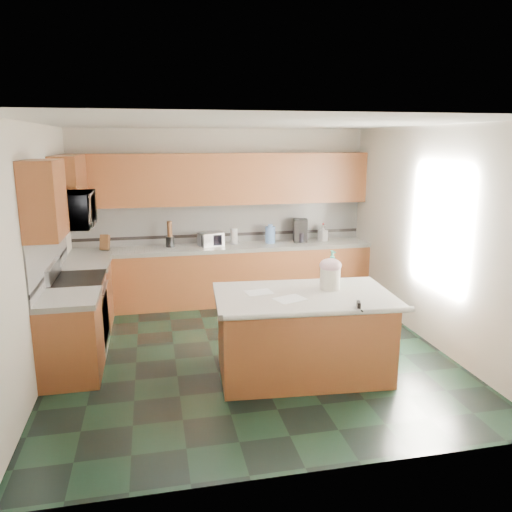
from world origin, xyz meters
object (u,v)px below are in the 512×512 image
object	(u,v)px
soap_bottle_island	(332,269)
coffee_maker	(300,230)
island_top	(303,296)
toaster_oven	(211,239)
island_base	(303,337)
treat_jar	(330,279)
knife_block	(105,243)

from	to	relation	value
soap_bottle_island	coffee_maker	size ratio (longest dim) A/B	1.11
island_top	toaster_oven	bearing A→B (deg)	108.16
island_base	treat_jar	distance (m)	0.70
treat_jar	coffee_maker	world-z (taller)	coffee_maker
treat_jar	toaster_oven	bearing A→B (deg)	98.46
island_base	soap_bottle_island	xyz separation A→B (m)	(0.39, 0.21, 0.69)
island_base	knife_block	size ratio (longest dim) A/B	7.78
island_base	treat_jar	world-z (taller)	treat_jar
island_top	coffee_maker	size ratio (longest dim) A/B	5.14
treat_jar	toaster_oven	xyz separation A→B (m)	(-1.00, 2.60, -0.01)
toaster_oven	coffee_maker	distance (m)	1.46
island_top	coffee_maker	bearing A→B (deg)	78.24
knife_block	toaster_oven	bearing A→B (deg)	12.48
island_base	toaster_oven	world-z (taller)	toaster_oven
toaster_oven	coffee_maker	xyz separation A→B (m)	(1.45, 0.03, 0.08)
soap_bottle_island	knife_block	size ratio (longest dim) A/B	1.78
toaster_oven	island_base	bearing A→B (deg)	-95.32
island_base	island_top	world-z (taller)	island_top
treat_jar	coffee_maker	xyz separation A→B (m)	(0.45, 2.63, 0.07)
treat_jar	knife_block	world-z (taller)	knife_block
island_top	treat_jar	world-z (taller)	treat_jar
island_base	coffee_maker	xyz separation A→B (m)	(0.79, 2.73, 0.67)
island_top	toaster_oven	size ratio (longest dim) A/B	5.27
island_base	coffee_maker	distance (m)	2.92
knife_block	toaster_oven	size ratio (longest dim) A/B	0.64
island_base	knife_block	distance (m)	3.57
treat_jar	island_base	bearing A→B (deg)	-174.69
knife_block	soap_bottle_island	bearing A→B (deg)	-30.88
island_base	knife_block	xyz separation A→B (m)	(-2.25, 2.70, 0.60)
treat_jar	island_top	bearing A→B (deg)	-174.69
soap_bottle_island	island_top	bearing A→B (deg)	-154.23
knife_block	coffee_maker	xyz separation A→B (m)	(3.04, 0.03, 0.07)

